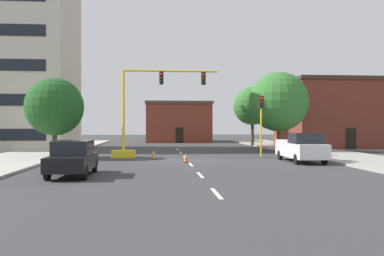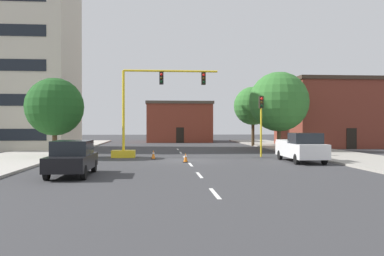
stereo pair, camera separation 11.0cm
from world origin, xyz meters
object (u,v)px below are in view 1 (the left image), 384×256
at_px(tree_left_near, 54,107).
at_px(tree_right_mid, 279,102).
at_px(tree_right_far, 252,106).
at_px(traffic_cone_roadside_b, 153,155).
at_px(traffic_cone_roadside_a, 186,158).
at_px(traffic_light_pole_right, 261,112).
at_px(sedan_black_near_left, 73,158).
at_px(traffic_signal_gantry, 137,129).
at_px(pickup_truck_white, 301,148).

bearing_deg(tree_left_near, tree_right_mid, 17.98).
relative_size(tree_right_far, traffic_cone_roadside_b, 10.62).
xyz_separation_m(tree_left_near, traffic_cone_roadside_a, (9.65, -4.27, -3.58)).
height_order(traffic_light_pole_right, traffic_cone_roadside_a, traffic_light_pole_right).
height_order(tree_left_near, traffic_cone_roadside_b, tree_left_near).
bearing_deg(tree_left_near, sedan_black_near_left, -72.10).
distance_m(traffic_signal_gantry, sedan_black_near_left, 11.79).
bearing_deg(tree_right_mid, pickup_truck_white, -99.29).
bearing_deg(traffic_signal_gantry, sedan_black_near_left, -102.65).
height_order(traffic_light_pole_right, tree_left_near, tree_left_near).
height_order(traffic_signal_gantry, tree_left_near, traffic_signal_gantry).
relative_size(tree_right_far, traffic_cone_roadside_a, 11.24).
distance_m(tree_right_mid, sedan_black_near_left, 23.71).
relative_size(traffic_signal_gantry, traffic_cone_roadside_b, 12.28).
distance_m(tree_right_far, pickup_truck_white, 21.65).
distance_m(tree_right_mid, pickup_truck_white, 11.69).
bearing_deg(traffic_light_pole_right, tree_right_mid, 61.71).
distance_m(tree_right_far, sedan_black_near_left, 32.01).
height_order(tree_right_mid, traffic_cone_roadside_b, tree_right_mid).
bearing_deg(traffic_signal_gantry, tree_right_mid, 24.22).
height_order(tree_right_far, pickup_truck_white, tree_right_far).
bearing_deg(traffic_light_pole_right, traffic_signal_gantry, 178.46).
bearing_deg(traffic_cone_roadside_a, tree_right_far, 65.34).
relative_size(traffic_signal_gantry, pickup_truck_white, 1.52).
height_order(tree_right_mid, tree_right_far, tree_right_mid).
height_order(traffic_light_pole_right, tree_right_far, tree_right_far).
bearing_deg(tree_left_near, pickup_truck_white, -14.94).
bearing_deg(sedan_black_near_left, traffic_cone_roadside_b, 68.20).
height_order(traffic_light_pole_right, traffic_cone_roadside_b, traffic_light_pole_right).
xyz_separation_m(tree_right_far, traffic_cone_roadside_a, (-9.57, -20.84, -4.51)).
bearing_deg(pickup_truck_white, traffic_light_pole_right, 107.89).
xyz_separation_m(tree_right_mid, sedan_black_near_left, (-15.70, -17.34, -3.85)).
height_order(traffic_signal_gantry, pickup_truck_white, traffic_signal_gantry).
bearing_deg(tree_right_mid, tree_left_near, -162.02).
bearing_deg(traffic_light_pole_right, tree_right_far, 78.82).
bearing_deg(traffic_cone_roadside_b, pickup_truck_white, -18.13).
xyz_separation_m(pickup_truck_white, traffic_cone_roadside_b, (-10.03, 3.28, -0.64)).
relative_size(traffic_light_pole_right, tree_left_near, 0.79).
distance_m(pickup_truck_white, sedan_black_near_left, 15.32).
relative_size(pickup_truck_white, traffic_cone_roadside_a, 8.54).
distance_m(traffic_signal_gantry, traffic_light_pole_right, 9.90).
distance_m(tree_right_far, traffic_cone_roadside_b, 21.92).
relative_size(traffic_light_pole_right, sedan_black_near_left, 1.06).
xyz_separation_m(tree_right_mid, tree_right_far, (-0.06, 10.31, 0.09)).
relative_size(tree_right_mid, tree_left_near, 1.24).
xyz_separation_m(traffic_light_pole_right, traffic_cone_roadside_b, (-8.50, -1.47, -3.20)).
bearing_deg(sedan_black_near_left, traffic_cone_roadside_a, 48.32).
bearing_deg(pickup_truck_white, sedan_black_near_left, -155.22).
bearing_deg(tree_left_near, traffic_cone_roadside_b, -10.49).
distance_m(tree_right_mid, traffic_cone_roadside_b, 14.74).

